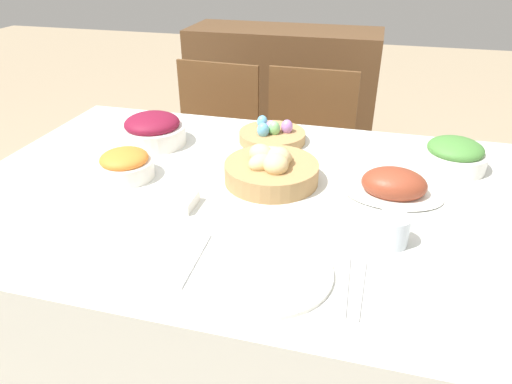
{
  "coord_description": "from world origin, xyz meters",
  "views": [
    {
      "loc": [
        0.27,
        -1.08,
        1.39
      ],
      "look_at": [
        0.01,
        -0.08,
        0.81
      ],
      "focal_mm": 32.0,
      "sensor_mm": 36.0,
      "label": 1
    }
  ],
  "objects_px": {
    "egg_basket": "(272,135)",
    "ham_platter": "(394,186)",
    "dinner_plate": "(268,271)",
    "fork": "(195,260)",
    "chair_far_left": "(210,148)",
    "knife": "(346,285)",
    "spoon": "(361,288)",
    "drinking_cup": "(392,230)",
    "carrot_bowl": "(125,165)",
    "chair_far_center": "(304,158)",
    "green_salad_bowl": "(454,155)",
    "beet_salad_bowl": "(153,130)",
    "bread_basket": "(272,168)",
    "butter_dish": "(170,200)",
    "sideboard": "(282,103)"
  },
  "relations": [
    {
      "from": "carrot_bowl",
      "to": "spoon",
      "type": "distance_m",
      "value": 0.77
    },
    {
      "from": "chair_far_center",
      "to": "green_salad_bowl",
      "type": "height_order",
      "value": "chair_far_center"
    },
    {
      "from": "green_salad_bowl",
      "to": "bread_basket",
      "type": "bearing_deg",
      "value": -156.52
    },
    {
      "from": "beet_salad_bowl",
      "to": "drinking_cup",
      "type": "height_order",
      "value": "beet_salad_bowl"
    },
    {
      "from": "bread_basket",
      "to": "dinner_plate",
      "type": "relative_size",
      "value": 0.98
    },
    {
      "from": "chair_far_left",
      "to": "knife",
      "type": "relative_size",
      "value": 4.48
    },
    {
      "from": "chair_far_center",
      "to": "green_salad_bowl",
      "type": "xyz_separation_m",
      "value": [
        0.54,
        -0.58,
        0.34
      ]
    },
    {
      "from": "chair_far_center",
      "to": "knife",
      "type": "height_order",
      "value": "chair_far_center"
    },
    {
      "from": "fork",
      "to": "spoon",
      "type": "xyz_separation_m",
      "value": [
        0.36,
        0.0,
        0.0
      ]
    },
    {
      "from": "carrot_bowl",
      "to": "egg_basket",
      "type": "bearing_deg",
      "value": 45.75
    },
    {
      "from": "chair_far_center",
      "to": "carrot_bowl",
      "type": "xyz_separation_m",
      "value": [
        -0.4,
        -0.89,
        0.34
      ]
    },
    {
      "from": "green_salad_bowl",
      "to": "butter_dish",
      "type": "relative_size",
      "value": 1.4
    },
    {
      "from": "sideboard",
      "to": "beet_salad_bowl",
      "type": "relative_size",
      "value": 5.23
    },
    {
      "from": "egg_basket",
      "to": "fork",
      "type": "relative_size",
      "value": 1.19
    },
    {
      "from": "egg_basket",
      "to": "butter_dish",
      "type": "bearing_deg",
      "value": -109.04
    },
    {
      "from": "fork",
      "to": "carrot_bowl",
      "type": "bearing_deg",
      "value": 134.91
    },
    {
      "from": "carrot_bowl",
      "to": "beet_salad_bowl",
      "type": "distance_m",
      "value": 0.25
    },
    {
      "from": "sideboard",
      "to": "butter_dish",
      "type": "distance_m",
      "value": 1.85
    },
    {
      "from": "ham_platter",
      "to": "bread_basket",
      "type": "bearing_deg",
      "value": -178.93
    },
    {
      "from": "chair_far_center",
      "to": "butter_dish",
      "type": "distance_m",
      "value": 1.07
    },
    {
      "from": "dinner_plate",
      "to": "fork",
      "type": "xyz_separation_m",
      "value": [
        -0.16,
        0.0,
        -0.0
      ]
    },
    {
      "from": "sideboard",
      "to": "fork",
      "type": "relative_size",
      "value": 5.95
    },
    {
      "from": "green_salad_bowl",
      "to": "fork",
      "type": "xyz_separation_m",
      "value": [
        -0.6,
        -0.63,
        -0.04
      ]
    },
    {
      "from": "ham_platter",
      "to": "beet_salad_bowl",
      "type": "relative_size",
      "value": 1.24
    },
    {
      "from": "sideboard",
      "to": "knife",
      "type": "bearing_deg",
      "value": -74.98
    },
    {
      "from": "beet_salad_bowl",
      "to": "fork",
      "type": "bearing_deg",
      "value": -56.99
    },
    {
      "from": "carrot_bowl",
      "to": "spoon",
      "type": "xyz_separation_m",
      "value": [
        0.7,
        -0.33,
        -0.04
      ]
    },
    {
      "from": "chair_far_center",
      "to": "spoon",
      "type": "relative_size",
      "value": 4.48
    },
    {
      "from": "chair_far_center",
      "to": "egg_basket",
      "type": "xyz_separation_m",
      "value": [
        -0.04,
        -0.52,
        0.32
      ]
    },
    {
      "from": "green_salad_bowl",
      "to": "knife",
      "type": "height_order",
      "value": "green_salad_bowl"
    },
    {
      "from": "knife",
      "to": "sideboard",
      "type": "bearing_deg",
      "value": 103.42
    },
    {
      "from": "chair_far_left",
      "to": "bread_basket",
      "type": "bearing_deg",
      "value": -54.85
    },
    {
      "from": "dinner_plate",
      "to": "knife",
      "type": "distance_m",
      "value": 0.16
    },
    {
      "from": "ham_platter",
      "to": "drinking_cup",
      "type": "distance_m",
      "value": 0.24
    },
    {
      "from": "beet_salad_bowl",
      "to": "knife",
      "type": "bearing_deg",
      "value": -39.34
    },
    {
      "from": "bread_basket",
      "to": "green_salad_bowl",
      "type": "relative_size",
      "value": 1.4
    },
    {
      "from": "bread_basket",
      "to": "beet_salad_bowl",
      "type": "distance_m",
      "value": 0.48
    },
    {
      "from": "dinner_plate",
      "to": "fork",
      "type": "bearing_deg",
      "value": 180.0
    },
    {
      "from": "egg_basket",
      "to": "ham_platter",
      "type": "height_order",
      "value": "egg_basket"
    },
    {
      "from": "dinner_plate",
      "to": "spoon",
      "type": "bearing_deg",
      "value": 0.0
    },
    {
      "from": "bread_basket",
      "to": "green_salad_bowl",
      "type": "xyz_separation_m",
      "value": [
        0.52,
        0.22,
        0.0
      ]
    },
    {
      "from": "egg_basket",
      "to": "dinner_plate",
      "type": "distance_m",
      "value": 0.71
    },
    {
      "from": "chair_far_center",
      "to": "drinking_cup",
      "type": "bearing_deg",
      "value": -69.8
    },
    {
      "from": "knife",
      "to": "dinner_plate",
      "type": "bearing_deg",
      "value": 178.4
    },
    {
      "from": "chair_far_center",
      "to": "ham_platter",
      "type": "bearing_deg",
      "value": -64.43
    },
    {
      "from": "bread_basket",
      "to": "butter_dish",
      "type": "xyz_separation_m",
      "value": [
        -0.23,
        -0.2,
        -0.03
      ]
    },
    {
      "from": "bread_basket",
      "to": "drinking_cup",
      "type": "height_order",
      "value": "bread_basket"
    },
    {
      "from": "chair_far_left",
      "to": "egg_basket",
      "type": "height_order",
      "value": "chair_far_left"
    },
    {
      "from": "bread_basket",
      "to": "ham_platter",
      "type": "bearing_deg",
      "value": 1.07
    },
    {
      "from": "spoon",
      "to": "drinking_cup",
      "type": "distance_m",
      "value": 0.19
    }
  ]
}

